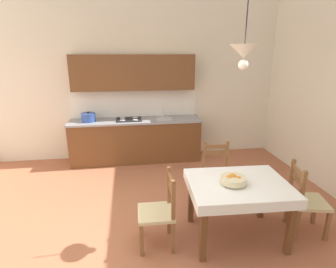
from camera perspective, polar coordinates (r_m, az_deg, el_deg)
The scene contains 9 objects.
ground_plane at distance 3.63m, azimuth -4.10°, elevation -22.33°, with size 6.68×6.57×0.10m, color #A86042.
wall_back at distance 5.85m, azimuth -7.03°, elevation 15.75°, with size 6.68×0.12×4.26m, color silver.
kitchen_cabinetry at distance 5.69m, azimuth -6.96°, elevation 2.71°, with size 2.71×0.63×2.20m.
dining_table at distance 3.45m, azimuth 14.53°, elevation -11.97°, with size 1.23×0.98×0.75m.
dining_chair_tv_side at distance 3.31m, azimuth -1.84°, elevation -16.08°, with size 0.43×0.43×0.93m.
dining_chair_kitchen_side at distance 4.27m, azimuth 10.19°, elevation -8.33°, with size 0.47×0.47×0.93m.
dining_chair_window_side at distance 3.92m, azimuth 27.04°, elevation -12.45°, with size 0.50×0.50×0.93m.
fruit_bowl at distance 3.30m, azimuth 13.60°, elevation -9.35°, with size 0.30×0.30×0.12m.
pendant_lamp at distance 3.07m, azimuth 15.80°, elevation 16.31°, with size 0.32×0.32×0.81m.
Camera 1 is at (-0.18, -2.80, 2.25)m, focal length 28.84 mm.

